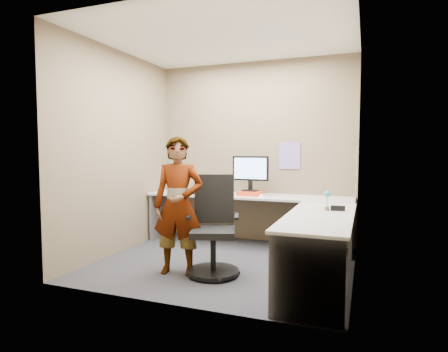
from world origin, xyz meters
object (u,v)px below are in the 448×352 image
at_px(office_chair, 214,234).
at_px(person, 178,205).
at_px(monitor, 250,170).
at_px(desk, 266,213).

distance_m(office_chair, person, 0.51).
distance_m(monitor, person, 1.51).
bearing_deg(office_chair, person, 179.53).
height_order(desk, monitor, monitor).
bearing_deg(desk, person, -131.41).
relative_size(desk, person, 1.95).
distance_m(desk, person, 1.20).
distance_m(desk, monitor, 0.82).
bearing_deg(person, office_chair, 4.88).
distance_m(monitor, office_chair, 1.45).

